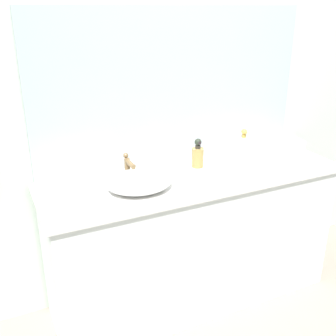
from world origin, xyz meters
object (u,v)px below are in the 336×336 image
at_px(sink_basin, 139,181).
at_px(tissue_box, 292,148).
at_px(candle_jar, 183,177).
at_px(soap_dispenser, 198,155).
at_px(lotion_bottle, 243,149).

distance_m(sink_basin, tissue_box, 1.04).
bearing_deg(tissue_box, candle_jar, -177.94).
relative_size(soap_dispenser, candle_jar, 3.51).
xyz_separation_m(lotion_bottle, candle_jar, (-0.45, -0.08, -0.07)).
height_order(tissue_box, candle_jar, tissue_box).
bearing_deg(tissue_box, sink_basin, -178.49).
bearing_deg(lotion_bottle, soap_dispenser, 166.15).
xyz_separation_m(soap_dispenser, tissue_box, (0.61, -0.12, -0.00)).
distance_m(soap_dispenser, tissue_box, 0.62).
bearing_deg(soap_dispenser, sink_basin, -160.84).
relative_size(tissue_box, candle_jar, 3.25).
relative_size(lotion_bottle, candle_jar, 4.36).
relative_size(sink_basin, candle_jar, 7.02).
distance_m(tissue_box, candle_jar, 0.78).
height_order(sink_basin, candle_jar, sink_basin).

